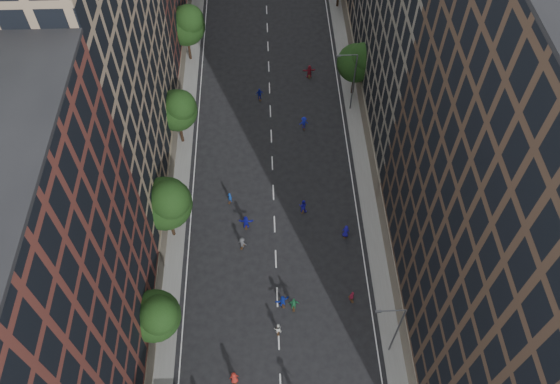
# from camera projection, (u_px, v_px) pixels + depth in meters

# --- Properties ---
(ground) EXTENTS (240.00, 240.00, 0.00)m
(ground) POSITION_uv_depth(u_px,v_px,m) (271.00, 139.00, 69.31)
(ground) COLOR black
(ground) RESTS_ON ground
(sidewalk_left) EXTENTS (4.00, 105.00, 0.15)m
(sidewalk_left) POSITION_uv_depth(u_px,v_px,m) (181.00, 100.00, 73.49)
(sidewalk_left) COLOR slate
(sidewalk_left) RESTS_ON ground
(sidewalk_right) EXTENTS (4.00, 105.00, 0.15)m
(sidewalk_right) POSITION_uv_depth(u_px,v_px,m) (358.00, 95.00, 74.02)
(sidewalk_right) COLOR slate
(sidewalk_right) RESTS_ON ground
(bldg_left_a) EXTENTS (14.00, 22.00, 30.00)m
(bldg_left_a) POSITION_uv_depth(u_px,v_px,m) (18.00, 302.00, 39.48)
(bldg_left_a) COLOR #5C2A23
(bldg_left_a) RESTS_ON ground
(bldg_left_b) EXTENTS (14.00, 26.00, 34.00)m
(bldg_left_b) POSITION_uv_depth(u_px,v_px,m) (73.00, 63.00, 52.30)
(bldg_left_b) COLOR #8F775D
(bldg_left_b) RESTS_ON ground
(bldg_right_a) EXTENTS (14.00, 30.00, 36.00)m
(bldg_right_a) POSITION_uv_depth(u_px,v_px,m) (534.00, 217.00, 40.32)
(bldg_right_a) COLOR #433124
(bldg_right_a) RESTS_ON ground
(bldg_right_b) EXTENTS (14.00, 28.00, 33.00)m
(bldg_right_b) POSITION_uv_depth(u_px,v_px,m) (444.00, 3.00, 58.95)
(bldg_right_b) COLOR #6F685B
(bldg_right_b) RESTS_ON ground
(tree_left_1) EXTENTS (4.80, 4.80, 8.21)m
(tree_left_1) POSITION_uv_depth(u_px,v_px,m) (156.00, 316.00, 48.92)
(tree_left_1) COLOR black
(tree_left_1) RESTS_ON ground
(tree_left_2) EXTENTS (5.60, 5.60, 9.45)m
(tree_left_2) POSITION_uv_depth(u_px,v_px,m) (167.00, 202.00, 55.47)
(tree_left_2) COLOR black
(tree_left_2) RESTS_ON ground
(tree_left_3) EXTENTS (5.00, 5.00, 8.58)m
(tree_left_3) POSITION_uv_depth(u_px,v_px,m) (178.00, 109.00, 64.33)
(tree_left_3) COLOR black
(tree_left_3) RESTS_ON ground
(tree_left_4) EXTENTS (5.40, 5.40, 9.08)m
(tree_left_4) POSITION_uv_depth(u_px,v_px,m) (186.00, 24.00, 73.72)
(tree_left_4) COLOR black
(tree_left_4) RESTS_ON ground
(tree_right_a) EXTENTS (5.00, 5.00, 8.39)m
(tree_right_a) POSITION_uv_depth(u_px,v_px,m) (358.00, 61.00, 69.78)
(tree_right_a) COLOR black
(tree_right_a) RESTS_ON ground
(streetlamp_near) EXTENTS (2.64, 0.22, 9.06)m
(streetlamp_near) POSITION_uv_depth(u_px,v_px,m) (395.00, 329.00, 48.58)
(streetlamp_near) COLOR #595B60
(streetlamp_near) RESTS_ON ground
(streetlamp_far) EXTENTS (2.64, 0.22, 9.06)m
(streetlamp_far) POSITION_uv_depth(u_px,v_px,m) (352.00, 79.00, 68.42)
(streetlamp_far) COLOR #595B60
(streetlamp_far) RESTS_ON ground
(skater_5) EXTENTS (1.61, 1.01, 1.65)m
(skater_5) POSITION_uv_depth(u_px,v_px,m) (283.00, 301.00, 54.91)
(skater_5) COLOR #1630B3
(skater_5) RESTS_ON ground
(skater_6) EXTENTS (1.00, 0.77, 1.82)m
(skater_6) POSITION_uv_depth(u_px,v_px,m) (234.00, 378.00, 50.20)
(skater_6) COLOR maroon
(skater_6) RESTS_ON ground
(skater_7) EXTENTS (0.65, 0.55, 1.52)m
(skater_7) POSITION_uv_depth(u_px,v_px,m) (352.00, 296.00, 55.31)
(skater_7) COLOR maroon
(skater_7) RESTS_ON ground
(skater_8) EXTENTS (0.80, 0.65, 1.55)m
(skater_8) POSITION_uv_depth(u_px,v_px,m) (278.00, 329.00, 53.21)
(skater_8) COLOR silver
(skater_8) RESTS_ON ground
(skater_9) EXTENTS (1.14, 0.93, 1.53)m
(skater_9) POSITION_uv_depth(u_px,v_px,m) (242.00, 243.00, 59.11)
(skater_9) COLOR #494A4F
(skater_9) RESTS_ON ground
(skater_10) EXTENTS (1.12, 0.48, 1.89)m
(skater_10) POSITION_uv_depth(u_px,v_px,m) (294.00, 304.00, 54.60)
(skater_10) COLOR #227143
(skater_10) RESTS_ON ground
(skater_11) EXTENTS (1.69, 0.62, 1.80)m
(skater_11) POSITION_uv_depth(u_px,v_px,m) (246.00, 222.00, 60.57)
(skater_11) COLOR #1417AA
(skater_11) RESTS_ON ground
(skater_12) EXTENTS (0.98, 0.79, 1.75)m
(skater_12) POSITION_uv_depth(u_px,v_px,m) (346.00, 231.00, 59.87)
(skater_12) COLOR #191294
(skater_12) RESTS_ON ground
(skater_13) EXTENTS (0.64, 0.55, 1.50)m
(skater_13) POSITION_uv_depth(u_px,v_px,m) (230.00, 198.00, 62.81)
(skater_13) COLOR navy
(skater_13) RESTS_ON ground
(skater_14) EXTENTS (1.09, 0.95, 1.91)m
(skater_14) POSITION_uv_depth(u_px,v_px,m) (303.00, 206.00, 61.82)
(skater_14) COLOR #1E16B6
(skater_14) RESTS_ON ground
(skater_15) EXTENTS (1.25, 0.82, 1.81)m
(skater_15) POSITION_uv_depth(u_px,v_px,m) (304.00, 123.00, 69.75)
(skater_15) COLOR #151CAE
(skater_15) RESTS_ON ground
(skater_16) EXTENTS (1.08, 0.58, 1.76)m
(skater_16) POSITION_uv_depth(u_px,v_px,m) (260.00, 94.00, 72.99)
(skater_16) COLOR #131DA1
(skater_16) RESTS_ON ground
(skater_17) EXTENTS (1.83, 0.70, 1.93)m
(skater_17) POSITION_uv_depth(u_px,v_px,m) (309.00, 72.00, 75.60)
(skater_17) COLOR maroon
(skater_17) RESTS_ON ground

